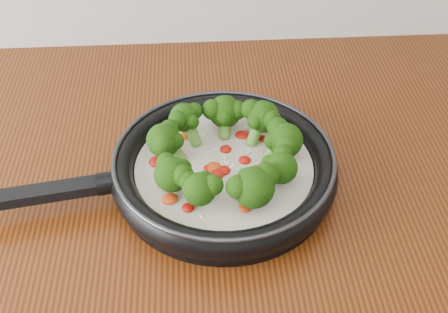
{
  "coord_description": "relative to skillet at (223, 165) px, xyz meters",
  "views": [
    {
      "loc": [
        -0.17,
        0.5,
        1.47
      ],
      "look_at": [
        -0.14,
        1.09,
        0.95
      ],
      "focal_mm": 46.14,
      "sensor_mm": 36.0,
      "label": 1
    }
  ],
  "objects": [
    {
      "name": "skillet",
      "position": [
        0.0,
        0.0,
        0.0
      ],
      "size": [
        0.52,
        0.36,
        0.09
      ],
      "color": "black",
      "rests_on": "counter"
    }
  ]
}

